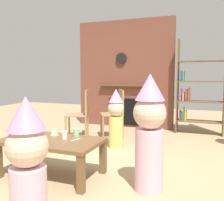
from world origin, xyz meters
TOP-DOWN VIEW (x-y plane):
  - ground_plane at (0.00, 0.00)m, footprint 12.00×12.00m
  - brick_fireplace_feature at (-0.38, 2.60)m, footprint 2.20×0.28m
  - bookshelf at (1.19, 2.40)m, footprint 0.90×0.28m
  - coffee_table at (-0.28, -0.46)m, footprint 1.16×0.65m
  - paper_cup_near_left at (-0.14, -0.40)m, footprint 0.06×0.06m
  - paper_cup_near_right at (-0.76, -0.25)m, footprint 0.08×0.08m
  - paper_cup_center at (-0.08, -0.23)m, footprint 0.08×0.08m
  - paper_cup_far_left at (-0.75, -0.35)m, footprint 0.07×0.07m
  - paper_cup_far_right at (-0.34, -0.57)m, footprint 0.07×0.07m
  - paper_plate_front at (-0.61, -0.37)m, footprint 0.18×0.18m
  - paper_plate_rear at (-0.54, -0.60)m, footprint 0.20×0.20m
  - birthday_cake_slice at (-0.36, -0.27)m, footprint 0.10×0.10m
  - table_fork at (-0.00, -0.38)m, footprint 0.05×0.15m
  - child_with_cone_hat at (0.28, -1.53)m, footprint 0.29×0.29m
  - child_in_pink at (0.87, -0.43)m, footprint 0.33×0.33m
  - child_by_the_chairs at (0.03, 0.89)m, footprint 0.26×0.26m
  - dining_chair_left at (-0.76, 1.22)m, footprint 0.52×0.52m
  - dining_chair_middle at (-0.21, 1.56)m, footprint 0.54×0.54m

SIDE VIEW (x-z plane):
  - ground_plane at x=0.00m, z-range 0.00..0.00m
  - coffee_table at x=-0.28m, z-range 0.15..0.59m
  - table_fork at x=0.00m, z-range 0.43..0.44m
  - paper_plate_front at x=-0.61m, z-range 0.43..0.45m
  - paper_plate_rear at x=-0.54m, z-range 0.43..0.45m
  - birthday_cake_slice at x=-0.36m, z-range 0.43..0.51m
  - paper_cup_far_left at x=-0.75m, z-range 0.43..0.52m
  - paper_cup_near_right at x=-0.76m, z-range 0.43..0.53m
  - paper_cup_center at x=-0.08m, z-range 0.43..0.53m
  - paper_cup_near_left at x=-0.14m, z-range 0.43..0.53m
  - paper_cup_far_right at x=-0.34m, z-range 0.43..0.54m
  - child_by_the_chairs at x=0.03m, z-range 0.03..0.98m
  - dining_chair_left at x=-0.76m, z-range 0.06..0.96m
  - dining_chair_middle at x=-0.21m, z-range 0.06..0.96m
  - child_with_cone_hat at x=0.28m, z-range 0.03..1.07m
  - child_in_pink at x=0.87m, z-range 0.03..1.23m
  - bookshelf at x=1.19m, z-range -0.09..1.81m
  - brick_fireplace_feature at x=-0.38m, z-range -0.01..2.39m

